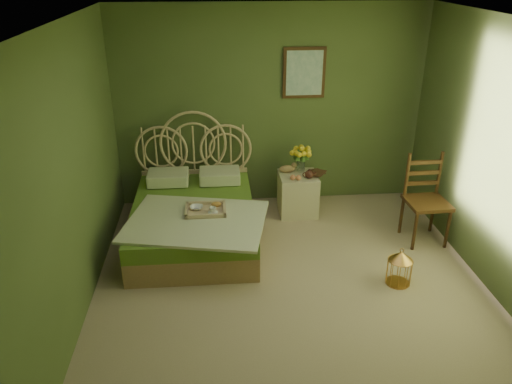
{
  "coord_description": "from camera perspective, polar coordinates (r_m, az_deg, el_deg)",
  "views": [
    {
      "loc": [
        -0.72,
        -4.03,
        3.06
      ],
      "look_at": [
        -0.29,
        1.0,
        0.69
      ],
      "focal_mm": 35.0,
      "sensor_mm": 36.0,
      "label": 1
    }
  ],
  "objects": [
    {
      "name": "ceiling",
      "position": [
        4.12,
        5.47,
        18.61
      ],
      "size": [
        4.5,
        4.5,
        0.0
      ],
      "primitive_type": "plane",
      "rotation": [
        3.14,
        0.0,
        0.0
      ],
      "color": "silver",
      "rests_on": "wall_back"
    },
    {
      "name": "book_lower",
      "position": [
        6.48,
        6.42,
        2.14
      ],
      "size": [
        0.22,
        0.25,
        0.02
      ],
      "primitive_type": "imported",
      "rotation": [
        0.0,
        0.0,
        0.4
      ],
      "color": "#381E0F",
      "rests_on": "nightstand"
    },
    {
      "name": "nightstand",
      "position": [
        6.52,
        4.85,
        0.49
      ],
      "size": [
        0.49,
        0.49,
        0.96
      ],
      "color": "beige",
      "rests_on": "floor"
    },
    {
      "name": "wall_left",
      "position": [
        4.58,
        -20.71,
        0.82
      ],
      "size": [
        0.0,
        4.5,
        4.5
      ],
      "primitive_type": "plane",
      "rotation": [
        1.57,
        0.0,
        1.57
      ],
      "color": "#556736",
      "rests_on": "floor"
    },
    {
      "name": "cereal_bowl",
      "position": [
        5.64,
        -6.79,
        -1.78
      ],
      "size": [
        0.16,
        0.16,
        0.03
      ],
      "primitive_type": "imported",
      "rotation": [
        0.0,
        0.0,
        -0.12
      ],
      "color": "white",
      "rests_on": "bed"
    },
    {
      "name": "wall_art",
      "position": [
        6.49,
        5.53,
        13.4
      ],
      "size": [
        0.54,
        0.04,
        0.64
      ],
      "color": "#351E0E",
      "rests_on": "wall_back"
    },
    {
      "name": "wall_back",
      "position": [
        6.56,
        1.58,
        9.59
      ],
      "size": [
        4.0,
        0.0,
        4.0
      ],
      "primitive_type": "plane",
      "rotation": [
        1.57,
        0.0,
        0.0
      ],
      "color": "#556736",
      "rests_on": "floor"
    },
    {
      "name": "chair",
      "position": [
        6.14,
        18.77,
        -0.12
      ],
      "size": [
        0.48,
        0.48,
        1.04
      ],
      "rotation": [
        0.0,
        0.0,
        0.04
      ],
      "color": "#351E0E",
      "rests_on": "floor"
    },
    {
      "name": "coffee_cup",
      "position": [
        5.53,
        -4.96,
        -2.07
      ],
      "size": [
        0.09,
        0.09,
        0.07
      ],
      "primitive_type": "imported",
      "rotation": [
        0.0,
        0.0,
        -0.24
      ],
      "color": "white",
      "rests_on": "bed"
    },
    {
      "name": "book_upper",
      "position": [
        6.47,
        6.43,
        2.31
      ],
      "size": [
        0.26,
        0.28,
        0.02
      ],
      "primitive_type": "imported",
      "rotation": [
        0.0,
        0.0,
        -0.57
      ],
      "color": "#472819",
      "rests_on": "nightstand"
    },
    {
      "name": "birdcage",
      "position": [
        5.37,
        16.07,
        -8.34
      ],
      "size": [
        0.25,
        0.25,
        0.38
      ],
      "rotation": [
        0.0,
        0.0,
        -0.08
      ],
      "color": "#C4863F",
      "rests_on": "floor"
    },
    {
      "name": "bed",
      "position": [
        5.96,
        -7.1,
        -2.78
      ],
      "size": [
        1.66,
        2.11,
        1.3
      ],
      "color": "#A98354",
      "rests_on": "floor"
    },
    {
      "name": "floor",
      "position": [
        5.11,
        4.26,
        -11.71
      ],
      "size": [
        4.5,
        4.5,
        0.0
      ],
      "primitive_type": "plane",
      "color": "tan",
      "rests_on": "ground"
    },
    {
      "name": "wall_right",
      "position": [
        5.17,
        27.23,
        2.35
      ],
      "size": [
        0.0,
        4.5,
        4.5
      ],
      "primitive_type": "plane",
      "rotation": [
        1.57,
        0.0,
        -1.57
      ],
      "color": "#556736",
      "rests_on": "floor"
    }
  ]
}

